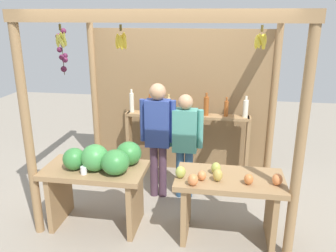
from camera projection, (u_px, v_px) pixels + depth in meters
name	position (u px, v px, depth m)	size (l,w,h in m)	color
ground_plane	(170.00, 198.00, 4.80)	(12.00, 12.00, 0.00)	gray
market_stall	(175.00, 89.00, 4.79)	(2.91, 2.09, 2.47)	#99754C
fruit_counter_left	(101.00, 171.00, 3.98)	(1.17, 0.69, 1.05)	#99754C
fruit_counter_right	(228.00, 194.00, 3.81)	(1.18, 0.64, 0.88)	#99754C
bottle_shelf_unit	(187.00, 127.00, 5.24)	(1.86, 0.22, 1.35)	#99754C
vendor_man	(158.00, 131.00, 4.59)	(0.48, 0.22, 1.59)	#4D3445
vendor_woman	(185.00, 138.00, 4.60)	(0.48, 0.20, 1.45)	#2F5479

